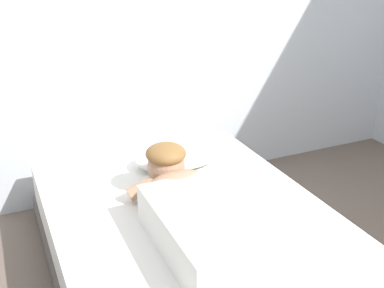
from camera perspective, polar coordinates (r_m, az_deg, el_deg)
bed at (r=2.25m, az=0.74°, el=-13.45°), size 1.30×1.94×0.37m
pillow at (r=2.64m, az=-1.65°, el=-1.45°), size 0.52×0.32×0.11m
person_lying at (r=2.03m, az=0.56°, el=-8.03°), size 0.43×0.92×0.27m
coffee_cup at (r=2.56m, az=-1.82°, el=-2.73°), size 0.12×0.09×0.07m
cell_phone at (r=2.11m, az=5.84°, el=-10.01°), size 0.07×0.14×0.01m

